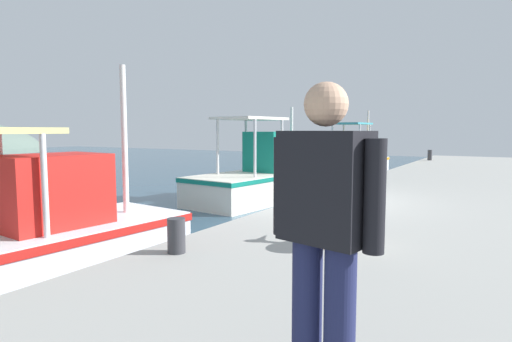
{
  "coord_description": "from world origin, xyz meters",
  "views": [
    {
      "loc": [
        -8.11,
        -3.77,
        2.24
      ],
      "look_at": [
        1.08,
        1.73,
        1.21
      ],
      "focal_mm": 29.93,
      "sensor_mm": 36.0,
      "label": 1
    }
  ],
  "objects_px": {
    "mooring_bollard_second": "(176,236)",
    "fishing_boat_second": "(14,246)",
    "mooring_bollard_third": "(367,173)",
    "fisherman_standing": "(324,231)",
    "fishing_boat_fourth": "(355,163)",
    "mooring_bollard_fourth": "(430,155)",
    "pelican": "(349,215)",
    "fishing_boat_third": "(261,178)"
  },
  "relations": [
    {
      "from": "mooring_bollard_second",
      "to": "fisherman_standing",
      "type": "bearing_deg",
      "value": -124.45
    },
    {
      "from": "fishing_boat_second",
      "to": "fishing_boat_fourth",
      "type": "bearing_deg",
      "value": 1.52
    },
    {
      "from": "fishing_boat_second",
      "to": "mooring_bollard_fourth",
      "type": "distance_m",
      "value": 18.67
    },
    {
      "from": "fishing_boat_fourth",
      "to": "mooring_bollard_fourth",
      "type": "height_order",
      "value": "fishing_boat_fourth"
    },
    {
      "from": "fishing_boat_third",
      "to": "mooring_bollard_second",
      "type": "distance_m",
      "value": 8.76
    },
    {
      "from": "fishing_boat_third",
      "to": "fisherman_standing",
      "type": "distance_m",
      "value": 11.52
    },
    {
      "from": "mooring_bollard_second",
      "to": "pelican",
      "type": "bearing_deg",
      "value": -51.98
    },
    {
      "from": "fishing_boat_second",
      "to": "mooring_bollard_third",
      "type": "bearing_deg",
      "value": -17.22
    },
    {
      "from": "fishing_boat_second",
      "to": "fishing_boat_fourth",
      "type": "distance_m",
      "value": 16.31
    },
    {
      "from": "fishing_boat_second",
      "to": "mooring_bollard_fourth",
      "type": "xyz_separation_m",
      "value": [
        18.49,
        -2.53,
        0.41
      ]
    },
    {
      "from": "fishing_boat_second",
      "to": "mooring_bollard_fourth",
      "type": "relative_size",
      "value": 10.9
    },
    {
      "from": "fishing_boat_third",
      "to": "fishing_boat_fourth",
      "type": "height_order",
      "value": "fishing_boat_fourth"
    },
    {
      "from": "fishing_boat_fourth",
      "to": "mooring_bollard_second",
      "type": "xyz_separation_m",
      "value": [
        -15.82,
        -2.96,
        0.33
      ]
    },
    {
      "from": "mooring_bollard_third",
      "to": "fisherman_standing",
      "type": "bearing_deg",
      "value": -164.95
    },
    {
      "from": "pelican",
      "to": "mooring_bollard_second",
      "type": "distance_m",
      "value": 2.11
    },
    {
      "from": "pelican",
      "to": "fisherman_standing",
      "type": "distance_m",
      "value": 3.2
    },
    {
      "from": "fishing_boat_second",
      "to": "fishing_boat_third",
      "type": "distance_m",
      "value": 8.56
    },
    {
      "from": "pelican",
      "to": "fisherman_standing",
      "type": "bearing_deg",
      "value": -163.83
    },
    {
      "from": "fishing_boat_fourth",
      "to": "mooring_bollard_second",
      "type": "relative_size",
      "value": 12.47
    },
    {
      "from": "fishing_boat_second",
      "to": "mooring_bollard_third",
      "type": "height_order",
      "value": "fishing_boat_second"
    },
    {
      "from": "fishing_boat_second",
      "to": "mooring_bollard_third",
      "type": "xyz_separation_m",
      "value": [
        8.17,
        -2.53,
        0.43
      ]
    },
    {
      "from": "mooring_bollard_second",
      "to": "fishing_boat_second",
      "type": "bearing_deg",
      "value": 100.87
    },
    {
      "from": "mooring_bollard_second",
      "to": "mooring_bollard_third",
      "type": "distance_m",
      "value": 7.69
    },
    {
      "from": "mooring_bollard_fourth",
      "to": "fishing_boat_third",
      "type": "bearing_deg",
      "value": 160.56
    },
    {
      "from": "fishing_boat_third",
      "to": "mooring_bollard_third",
      "type": "bearing_deg",
      "value": -95.25
    },
    {
      "from": "fishing_boat_third",
      "to": "fisherman_standing",
      "type": "relative_size",
      "value": 3.19
    },
    {
      "from": "fishing_boat_third",
      "to": "mooring_bollard_second",
      "type": "bearing_deg",
      "value": -156.24
    },
    {
      "from": "fisherman_standing",
      "to": "mooring_bollard_fourth",
      "type": "bearing_deg",
      "value": 7.31
    },
    {
      "from": "mooring_bollard_second",
      "to": "fishing_boat_third",
      "type": "bearing_deg",
      "value": 23.76
    },
    {
      "from": "fishing_boat_second",
      "to": "fishing_boat_third",
      "type": "height_order",
      "value": "fishing_boat_second"
    },
    {
      "from": "fishing_boat_fourth",
      "to": "pelican",
      "type": "bearing_deg",
      "value": -162.36
    },
    {
      "from": "fishing_boat_second",
      "to": "mooring_bollard_fourth",
      "type": "height_order",
      "value": "fishing_boat_second"
    },
    {
      "from": "mooring_bollard_second",
      "to": "mooring_bollard_third",
      "type": "xyz_separation_m",
      "value": [
        7.69,
        0.0,
        0.06
      ]
    },
    {
      "from": "mooring_bollard_second",
      "to": "fishing_boat_fourth",
      "type": "bearing_deg",
      "value": 10.62
    },
    {
      "from": "fishing_boat_second",
      "to": "pelican",
      "type": "distance_m",
      "value": 4.58
    },
    {
      "from": "fisherman_standing",
      "to": "pelican",
      "type": "bearing_deg",
      "value": 16.17
    },
    {
      "from": "fishing_boat_fourth",
      "to": "mooring_bollard_third",
      "type": "distance_m",
      "value": 8.66
    },
    {
      "from": "mooring_bollard_fourth",
      "to": "mooring_bollard_second",
      "type": "bearing_deg",
      "value": 180.0
    },
    {
      "from": "fishing_boat_third",
      "to": "fisherman_standing",
      "type": "xyz_separation_m",
      "value": [
        -9.75,
        -6.06,
        1.01
      ]
    },
    {
      "from": "pelican",
      "to": "mooring_bollard_second",
      "type": "bearing_deg",
      "value": 128.02
    },
    {
      "from": "mooring_bollard_fourth",
      "to": "fisherman_standing",
      "type": "bearing_deg",
      "value": -172.69
    },
    {
      "from": "fishing_boat_third",
      "to": "mooring_bollard_fourth",
      "type": "relative_size",
      "value": 10.72
    }
  ]
}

